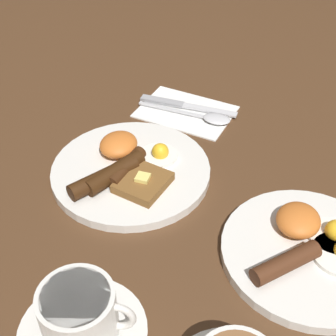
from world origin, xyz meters
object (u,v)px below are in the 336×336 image
Objects in this scene: breakfast_plate_near at (129,169)px; spoon at (207,117)px; breakfast_plate_far at (308,249)px; knife at (182,105)px; teacup_near at (80,318)px.

breakfast_plate_near reaches higher than spoon.
breakfast_plate_far reaches higher than knife.
teacup_near reaches higher than breakfast_plate_far.
spoon is (-0.47, -0.01, -0.02)m from teacup_near.
knife is at bearing -133.14° from breakfast_plate_far.
breakfast_plate_near is at bearing -95.18° from knife.
breakfast_plate_far is (0.05, 0.29, -0.00)m from breakfast_plate_near.
spoon is at bearing -24.71° from knife.
breakfast_plate_near is 0.21m from spoon.
breakfast_plate_near and breakfast_plate_far have the same top height.
breakfast_plate_near is 1.39× the size of spoon.
breakfast_plate_near is at bearing -164.15° from teacup_near.
breakfast_plate_near is 1.69× the size of teacup_near.
teacup_near is at bearing -89.57° from spoon.
spoon is (-0.25, -0.23, -0.00)m from breakfast_plate_far.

